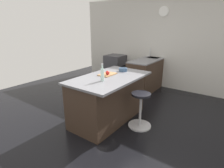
# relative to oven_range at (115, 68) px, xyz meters

# --- Properties ---
(ground_plane) EXTENTS (7.68, 7.68, 0.00)m
(ground_plane) POSITION_rel_oven_range_xyz_m (2.57, 1.59, -0.44)
(ground_plane) COLOR black
(interior_partition_left) EXTENTS (0.15, 5.91, 2.67)m
(interior_partition_left) POSITION_rel_oven_range_xyz_m (-0.35, 1.59, 0.89)
(interior_partition_left) COLOR beige
(interior_partition_left) RESTS_ON ground_plane
(sink_cabinet) EXTENTS (1.93, 0.60, 1.20)m
(sink_cabinet) POSITION_rel_oven_range_xyz_m (-0.00, 1.31, 0.02)
(sink_cabinet) COLOR #38281E
(sink_cabinet) RESTS_ON ground_plane
(oven_range) EXTENTS (0.60, 0.61, 0.89)m
(oven_range) POSITION_rel_oven_range_xyz_m (0.00, 0.00, 0.00)
(oven_range) COLOR #38383D
(oven_range) RESTS_ON ground_plane
(kitchen_island) EXTENTS (1.67, 0.98, 0.93)m
(kitchen_island) POSITION_rel_oven_range_xyz_m (2.38, 1.49, 0.02)
(kitchen_island) COLOR #38281E
(kitchen_island) RESTS_ON ground_plane
(stool_by_window) EXTENTS (0.44, 0.44, 0.69)m
(stool_by_window) POSITION_rel_oven_range_xyz_m (2.26, 2.15, -0.12)
(stool_by_window) COLOR #B7B7BC
(stool_by_window) RESTS_ON ground_plane
(cutting_board) EXTENTS (0.36, 0.24, 0.02)m
(cutting_board) POSITION_rel_oven_range_xyz_m (2.30, 1.41, 0.49)
(cutting_board) COLOR olive
(cutting_board) RESTS_ON kitchen_island
(apple_red) EXTENTS (0.08, 0.08, 0.08)m
(apple_red) POSITION_rel_oven_range_xyz_m (2.36, 1.45, 0.54)
(apple_red) COLOR red
(apple_red) RESTS_ON cutting_board
(water_bottle) EXTENTS (0.06, 0.06, 0.31)m
(water_bottle) POSITION_rel_oven_range_xyz_m (2.68, 1.59, 0.60)
(water_bottle) COLOR silver
(water_bottle) RESTS_ON kitchen_island
(fruit_bowl) EXTENTS (0.18, 0.18, 0.07)m
(fruit_bowl) POSITION_rel_oven_range_xyz_m (1.87, 1.50, 0.52)
(fruit_bowl) COLOR #334C6B
(fruit_bowl) RESTS_ON kitchen_island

